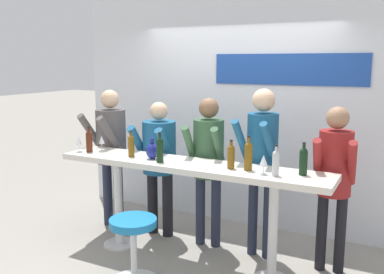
{
  "coord_description": "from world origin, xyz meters",
  "views": [
    {
      "loc": [
        1.94,
        -3.68,
        2.06
      ],
      "look_at": [
        0.0,
        0.08,
        1.31
      ],
      "focal_mm": 40.0,
      "sensor_mm": 36.0,
      "label": 1
    }
  ],
  "objects_px": {
    "person_center_left": "(208,155)",
    "wine_glass_0": "(264,161)",
    "wine_bottle_1": "(131,145)",
    "wine_bottle_5": "(303,160)",
    "wine_glass_1": "(102,140)",
    "wine_glass_2": "(79,141)",
    "wine_bottle_2": "(231,155)",
    "person_left": "(159,155)",
    "person_center_right": "(335,171)",
    "wine_bottle_3": "(89,140)",
    "wine_bottle_0": "(160,148)",
    "person_far_left": "(111,143)",
    "decorative_vase": "(152,151)",
    "bar_stool": "(133,240)",
    "tasting_table": "(188,178)",
    "wine_bottle_6": "(276,162)",
    "wine_bottle_4": "(248,155)",
    "person_center": "(262,153)"
  },
  "relations": [
    {
      "from": "wine_bottle_2",
      "to": "wine_bottle_4",
      "type": "relative_size",
      "value": 0.85
    },
    {
      "from": "person_left",
      "to": "wine_glass_1",
      "type": "height_order",
      "value": "person_left"
    },
    {
      "from": "bar_stool",
      "to": "wine_bottle_4",
      "type": "relative_size",
      "value": 1.96
    },
    {
      "from": "bar_stool",
      "to": "wine_glass_0",
      "type": "relative_size",
      "value": 3.59
    },
    {
      "from": "person_center_left",
      "to": "wine_glass_0",
      "type": "relative_size",
      "value": 9.45
    },
    {
      "from": "person_far_left",
      "to": "person_center",
      "type": "bearing_deg",
      "value": 11.16
    },
    {
      "from": "person_center_left",
      "to": "wine_glass_1",
      "type": "height_order",
      "value": "person_center_left"
    },
    {
      "from": "person_left",
      "to": "person_center_left",
      "type": "bearing_deg",
      "value": 0.41
    },
    {
      "from": "person_center_left",
      "to": "person_center_right",
      "type": "relative_size",
      "value": 1.02
    },
    {
      "from": "wine_bottle_2",
      "to": "wine_bottle_6",
      "type": "xyz_separation_m",
      "value": [
        0.45,
        -0.06,
        0.0
      ]
    },
    {
      "from": "person_left",
      "to": "wine_glass_2",
      "type": "height_order",
      "value": "person_left"
    },
    {
      "from": "wine_bottle_6",
      "to": "wine_glass_2",
      "type": "height_order",
      "value": "wine_bottle_6"
    },
    {
      "from": "person_center_right",
      "to": "person_far_left",
      "type": "bearing_deg",
      "value": 174.7
    },
    {
      "from": "person_center_right",
      "to": "wine_glass_1",
      "type": "distance_m",
      "value": 2.51
    },
    {
      "from": "person_center_right",
      "to": "wine_glass_2",
      "type": "bearing_deg",
      "value": -174.11
    },
    {
      "from": "person_center",
      "to": "wine_glass_0",
      "type": "bearing_deg",
      "value": -64.01
    },
    {
      "from": "decorative_vase",
      "to": "person_center_left",
      "type": "bearing_deg",
      "value": 49.56
    },
    {
      "from": "person_center",
      "to": "wine_bottle_2",
      "type": "xyz_separation_m",
      "value": [
        -0.14,
        -0.49,
        0.06
      ]
    },
    {
      "from": "wine_bottle_0",
      "to": "wine_bottle_1",
      "type": "xyz_separation_m",
      "value": [
        -0.4,
        0.08,
        -0.01
      ]
    },
    {
      "from": "wine_glass_0",
      "to": "wine_bottle_0",
      "type": "bearing_deg",
      "value": -178.57
    },
    {
      "from": "person_far_left",
      "to": "person_center",
      "type": "relative_size",
      "value": 0.96
    },
    {
      "from": "person_center",
      "to": "wine_bottle_0",
      "type": "height_order",
      "value": "person_center"
    },
    {
      "from": "person_center_right",
      "to": "wine_bottle_3",
      "type": "relative_size",
      "value": 5.68
    },
    {
      "from": "person_far_left",
      "to": "wine_bottle_1",
      "type": "relative_size",
      "value": 6.17
    },
    {
      "from": "person_center_left",
      "to": "person_center_right",
      "type": "bearing_deg",
      "value": -6.86
    },
    {
      "from": "person_center_left",
      "to": "wine_bottle_2",
      "type": "relative_size",
      "value": 6.06
    },
    {
      "from": "person_center",
      "to": "wine_glass_1",
      "type": "relative_size",
      "value": 10.11
    },
    {
      "from": "wine_bottle_2",
      "to": "wine_bottle_3",
      "type": "distance_m",
      "value": 1.69
    },
    {
      "from": "person_center",
      "to": "wine_bottle_1",
      "type": "xyz_separation_m",
      "value": [
        -1.28,
        -0.5,
        0.06
      ]
    },
    {
      "from": "wine_bottle_5",
      "to": "wine_bottle_4",
      "type": "bearing_deg",
      "value": -172.32
    },
    {
      "from": "bar_stool",
      "to": "wine_bottle_5",
      "type": "xyz_separation_m",
      "value": [
        1.37,
        0.68,
        0.77
      ]
    },
    {
      "from": "person_center_left",
      "to": "decorative_vase",
      "type": "distance_m",
      "value": 0.65
    },
    {
      "from": "person_left",
      "to": "wine_bottle_5",
      "type": "xyz_separation_m",
      "value": [
        1.77,
        -0.42,
        0.21
      ]
    },
    {
      "from": "wine_glass_1",
      "to": "wine_glass_2",
      "type": "height_order",
      "value": "same"
    },
    {
      "from": "wine_bottle_4",
      "to": "wine_glass_1",
      "type": "xyz_separation_m",
      "value": [
        -1.76,
        0.06,
        -0.02
      ]
    },
    {
      "from": "bar_stool",
      "to": "wine_glass_1",
      "type": "distance_m",
      "value": 1.34
    },
    {
      "from": "wine_bottle_3",
      "to": "wine_bottle_6",
      "type": "relative_size",
      "value": 1.03
    },
    {
      "from": "tasting_table",
      "to": "wine_bottle_6",
      "type": "height_order",
      "value": "wine_bottle_6"
    },
    {
      "from": "person_far_left",
      "to": "wine_glass_0",
      "type": "bearing_deg",
      "value": -3.61
    },
    {
      "from": "wine_bottle_1",
      "to": "wine_glass_1",
      "type": "distance_m",
      "value": 0.47
    },
    {
      "from": "person_left",
      "to": "wine_bottle_0",
      "type": "distance_m",
      "value": 0.73
    },
    {
      "from": "wine_bottle_1",
      "to": "wine_bottle_5",
      "type": "xyz_separation_m",
      "value": [
        1.79,
        0.09,
        0.01
      ]
    },
    {
      "from": "wine_bottle_4",
      "to": "person_center",
      "type": "bearing_deg",
      "value": 92.92
    },
    {
      "from": "person_center_right",
      "to": "wine_bottle_5",
      "type": "xyz_separation_m",
      "value": [
        -0.21,
        -0.4,
        0.17
      ]
    },
    {
      "from": "wine_bottle_3",
      "to": "decorative_vase",
      "type": "height_order",
      "value": "wine_bottle_3"
    },
    {
      "from": "person_left",
      "to": "person_center_left",
      "type": "distance_m",
      "value": 0.65
    },
    {
      "from": "tasting_table",
      "to": "wine_bottle_2",
      "type": "bearing_deg",
      "value": -2.47
    },
    {
      "from": "wine_bottle_0",
      "to": "wine_bottle_1",
      "type": "bearing_deg",
      "value": 169.28
    },
    {
      "from": "wine_glass_0",
      "to": "wine_glass_1",
      "type": "height_order",
      "value": "same"
    },
    {
      "from": "wine_glass_2",
      "to": "person_center_left",
      "type": "bearing_deg",
      "value": 23.13
    }
  ]
}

